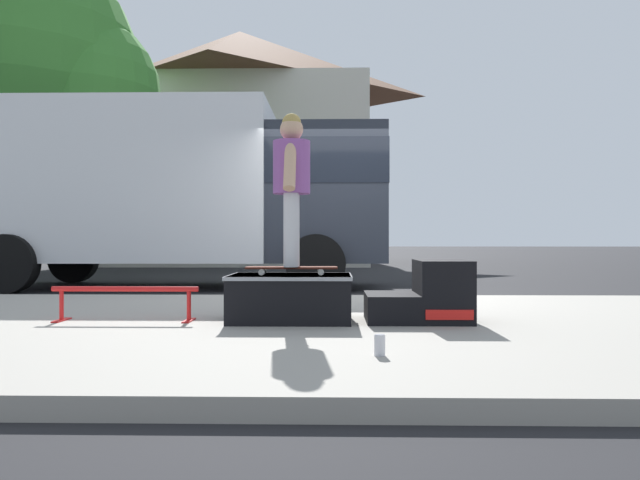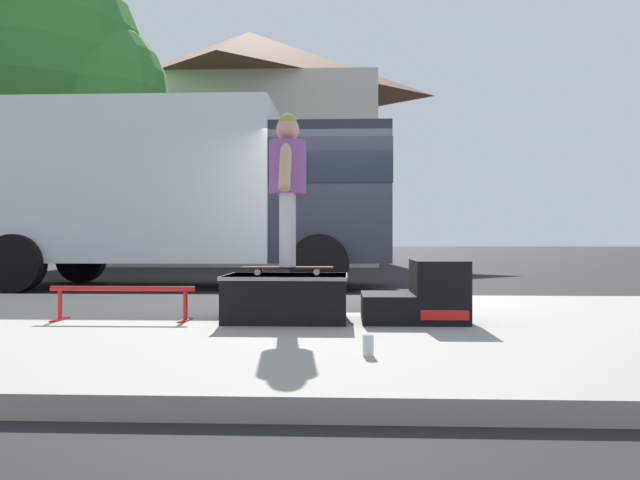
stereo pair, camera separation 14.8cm
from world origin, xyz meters
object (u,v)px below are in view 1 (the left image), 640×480
kicker_ramp (426,296)px  skater_kid (292,177)px  skateboard (292,268)px  grind_rail (125,296)px  box_truck (182,188)px  skate_box (291,296)px  street_tree_main (31,70)px  soda_can (380,345)px

kicker_ramp → skater_kid: bearing=179.5°
skateboard → skater_kid: 0.78m
grind_rail → kicker_ramp: bearing=1.2°
grind_rail → box_truck: bearing=98.9°
kicker_ramp → skateboard: 1.17m
box_truck → skateboard: bearing=-66.6°
skate_box → box_truck: box_truck is taller
skateboard → box_truck: 5.72m
kicker_ramp → skate_box: bearing=180.0°
skate_box → skateboard: (0.01, 0.01, 0.24)m
skate_box → kicker_ramp: kicker_ramp is taller
grind_rail → skateboard: skateboard is taller
skater_kid → street_tree_main: (-6.79, 9.05, 3.48)m
skateboard → street_tree_main: bearing=126.9°
grind_rail → skateboard: (1.41, 0.07, 0.23)m
skate_box → skateboard: skateboard is taller
skateboard → box_truck: (-2.23, 5.15, 1.13)m
kicker_ramp → soda_can: bearing=-108.1°
skater_kid → soda_can: skater_kid is taller
skate_box → soda_can: 1.70m
grind_rail → soda_can: size_ratio=9.93×
soda_can → box_truck: 7.47m
kicker_ramp → skater_kid: skater_kid is taller
skater_kid → soda_can: (0.63, -1.58, -1.17)m
skateboard → soda_can: (0.63, -1.58, -0.39)m
soda_can → kicker_ramp: bearing=71.9°
grind_rail → skater_kid: bearing=2.7°
grind_rail → box_truck: size_ratio=0.18×
skateboard → street_tree_main: size_ratio=0.10×
grind_rail → skater_kid: skater_kid is taller
street_tree_main → grind_rail: bearing=-59.5°
box_truck → soda_can: bearing=-67.0°
grind_rail → box_truck: box_truck is taller
kicker_ramp → box_truck: bearing=123.2°
grind_rail → skate_box: bearing=2.3°
skate_box → grind_rail: (-1.41, -0.06, 0.01)m
skater_kid → soda_can: size_ratio=10.41×
skateboard → skate_box: bearing=-127.7°
grind_rail → soda_can: 2.55m
skateboard → soda_can: skateboard is taller
street_tree_main → soda_can: bearing=-55.1°
skateboard → street_tree_main: (-6.79, 9.05, 4.26)m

